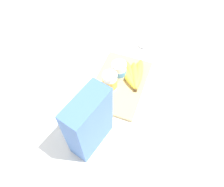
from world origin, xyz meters
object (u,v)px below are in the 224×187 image
yogurt_cup_back (119,70)px  banana_bunch (133,75)px  yogurt_cup_front (110,82)px  cereal_box (89,123)px  spoon (145,49)px  cutting_board (120,83)px

yogurt_cup_back → banana_bunch: 0.07m
yogurt_cup_front → yogurt_cup_back: yogurt_cup_front is taller
banana_bunch → yogurt_cup_front: bearing=141.5°
yogurt_cup_front → cereal_box: bearing=-175.9°
cereal_box → yogurt_cup_front: (0.25, 0.02, -0.08)m
cereal_box → spoon: 0.58m
yogurt_cup_front → banana_bunch: 0.13m
cutting_board → banana_bunch: (0.05, -0.05, 0.03)m
cereal_box → spoon: size_ratio=2.33×
yogurt_cup_back → spoon: bearing=-15.8°
cutting_board → yogurt_cup_front: 0.08m
yogurt_cup_back → banana_bunch: bearing=-73.4°
spoon → yogurt_cup_back: bearing=164.2°
cutting_board → yogurt_cup_front: size_ratio=3.62×
cutting_board → yogurt_cup_front: bearing=146.4°
cutting_board → yogurt_cup_front: (-0.05, 0.03, 0.06)m
spoon → cereal_box: bearing=173.7°
yogurt_cup_front → yogurt_cup_back: (0.08, -0.01, -0.01)m
cereal_box → banana_bunch: bearing=-175.5°
cereal_box → banana_bunch: cereal_box is taller
yogurt_cup_front → yogurt_cup_back: bearing=-10.1°
yogurt_cup_front → yogurt_cup_back: size_ratio=1.13×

